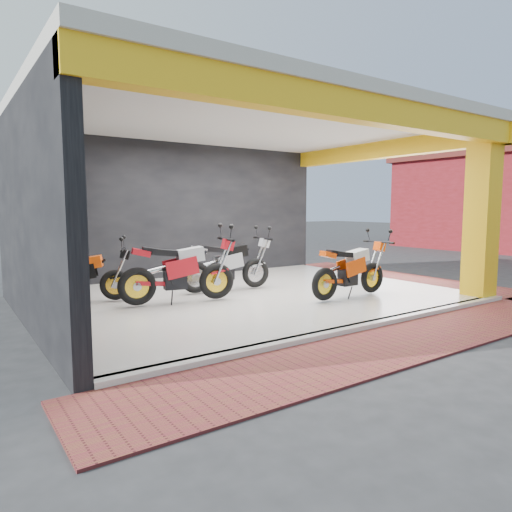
% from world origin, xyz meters
% --- Properties ---
extents(ground, '(80.00, 80.00, 0.00)m').
position_xyz_m(ground, '(0.00, 0.00, 0.00)').
color(ground, '#2D2D30').
rests_on(ground, ground).
extents(showroom_floor, '(8.00, 6.00, 0.10)m').
position_xyz_m(showroom_floor, '(0.00, 2.00, 0.05)').
color(showroom_floor, white).
rests_on(showroom_floor, ground).
extents(showroom_ceiling, '(8.40, 6.40, 0.20)m').
position_xyz_m(showroom_ceiling, '(0.00, 2.00, 3.60)').
color(showroom_ceiling, beige).
rests_on(showroom_ceiling, corner_column).
extents(back_wall, '(8.20, 0.20, 3.50)m').
position_xyz_m(back_wall, '(0.00, 5.10, 1.75)').
color(back_wall, black).
rests_on(back_wall, ground).
extents(left_wall, '(0.20, 6.20, 3.50)m').
position_xyz_m(left_wall, '(-4.10, 2.00, 1.75)').
color(left_wall, black).
rests_on(left_wall, ground).
extents(corner_column, '(0.50, 0.50, 3.50)m').
position_xyz_m(corner_column, '(3.75, -0.75, 1.75)').
color(corner_column, yellow).
rests_on(corner_column, ground).
extents(header_beam_front, '(8.40, 0.30, 0.40)m').
position_xyz_m(header_beam_front, '(0.00, -1.00, 3.30)').
color(header_beam_front, yellow).
rests_on(header_beam_front, corner_column).
extents(header_beam_right, '(0.30, 6.40, 0.40)m').
position_xyz_m(header_beam_right, '(4.00, 2.00, 3.30)').
color(header_beam_right, yellow).
rests_on(header_beam_right, corner_column).
extents(floor_kerb, '(8.00, 0.20, 0.10)m').
position_xyz_m(floor_kerb, '(0.00, -1.02, 0.05)').
color(floor_kerb, white).
rests_on(floor_kerb, ground).
extents(paver_front, '(9.00, 1.40, 0.03)m').
position_xyz_m(paver_front, '(0.00, -1.80, 0.01)').
color(paver_front, maroon).
rests_on(paver_front, ground).
extents(paver_right, '(1.40, 7.00, 0.03)m').
position_xyz_m(paver_right, '(4.80, 2.00, 0.01)').
color(paver_right, maroon).
rests_on(paver_right, ground).
extents(moto_hero, '(2.12, 0.83, 1.28)m').
position_xyz_m(moto_hero, '(2.06, 0.56, 0.74)').
color(moto_hero, '#F1480A').
rests_on(moto_hero, showroom_floor).
extents(moto_row_a, '(2.42, 1.29, 1.41)m').
position_xyz_m(moto_row_a, '(-0.90, 1.81, 0.80)').
color(moto_row_a, red).
rests_on(moto_row_a, showroom_floor).
extents(moto_row_b, '(2.23, 1.02, 1.32)m').
position_xyz_m(moto_row_b, '(0.44, 2.44, 0.76)').
color(moto_row_b, '#A0A2A7').
rests_on(moto_row_b, showroom_floor).
extents(moto_row_c, '(2.06, 1.43, 1.18)m').
position_xyz_m(moto_row_c, '(-2.53, 2.82, 0.69)').
color(moto_row_c, black).
rests_on(moto_row_c, showroom_floor).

